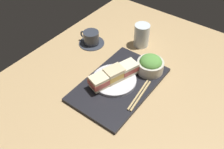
{
  "coord_description": "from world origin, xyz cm",
  "views": [
    {
      "loc": [
        -58.19,
        -40.91,
        79.13
      ],
      "look_at": [
        3.58,
        5.36,
        5.0
      ],
      "focal_mm": 40.74,
      "sensor_mm": 36.0,
      "label": 1
    }
  ],
  "objects_px": {
    "sandwich_middle": "(114,74)",
    "sandwich_far": "(128,68)",
    "salad_bowl": "(150,65)",
    "coffee_cup": "(91,38)",
    "sandwich_plate": "(114,80)",
    "drinking_glass": "(142,35)",
    "chopsticks_pair": "(140,95)",
    "sandwich_near": "(100,81)"
  },
  "relations": [
    {
      "from": "salad_bowl",
      "to": "coffee_cup",
      "type": "height_order",
      "value": "salad_bowl"
    },
    {
      "from": "sandwich_near",
      "to": "coffee_cup",
      "type": "distance_m",
      "value": 0.33
    },
    {
      "from": "sandwich_near",
      "to": "drinking_glass",
      "type": "xyz_separation_m",
      "value": [
        0.37,
        0.03,
        0.0
      ]
    },
    {
      "from": "sandwich_far",
      "to": "chopsticks_pair",
      "type": "xyz_separation_m",
      "value": [
        -0.07,
        -0.11,
        -0.04
      ]
    },
    {
      "from": "sandwich_plate",
      "to": "sandwich_near",
      "type": "distance_m",
      "value": 0.08
    },
    {
      "from": "sandwich_middle",
      "to": "salad_bowl",
      "type": "xyz_separation_m",
      "value": [
        0.15,
        -0.09,
        -0.0
      ]
    },
    {
      "from": "drinking_glass",
      "to": "sandwich_near",
      "type": "bearing_deg",
      "value": -175.0
    },
    {
      "from": "salad_bowl",
      "to": "coffee_cup",
      "type": "distance_m",
      "value": 0.35
    },
    {
      "from": "sandwich_near",
      "to": "chopsticks_pair",
      "type": "distance_m",
      "value": 0.17
    },
    {
      "from": "sandwich_middle",
      "to": "drinking_glass",
      "type": "bearing_deg",
      "value": 10.38
    },
    {
      "from": "sandwich_near",
      "to": "drinking_glass",
      "type": "relative_size",
      "value": 0.85
    },
    {
      "from": "salad_bowl",
      "to": "sandwich_far",
      "type": "bearing_deg",
      "value": 141.53
    },
    {
      "from": "sandwich_near",
      "to": "sandwich_far",
      "type": "height_order",
      "value": "same"
    },
    {
      "from": "sandwich_plate",
      "to": "drinking_glass",
      "type": "distance_m",
      "value": 0.31
    },
    {
      "from": "sandwich_far",
      "to": "chopsticks_pair",
      "type": "relative_size",
      "value": 0.52
    },
    {
      "from": "salad_bowl",
      "to": "chopsticks_pair",
      "type": "bearing_deg",
      "value": -164.03
    },
    {
      "from": "sandwich_middle",
      "to": "sandwich_far",
      "type": "relative_size",
      "value": 1.02
    },
    {
      "from": "salad_bowl",
      "to": "chopsticks_pair",
      "type": "height_order",
      "value": "salad_bowl"
    },
    {
      "from": "sandwich_near",
      "to": "sandwich_middle",
      "type": "height_order",
      "value": "sandwich_middle"
    },
    {
      "from": "chopsticks_pair",
      "to": "drinking_glass",
      "type": "xyz_separation_m",
      "value": [
        0.31,
        0.19,
        0.04
      ]
    },
    {
      "from": "sandwich_plate",
      "to": "coffee_cup",
      "type": "bearing_deg",
      "value": 58.58
    },
    {
      "from": "chopsticks_pair",
      "to": "coffee_cup",
      "type": "bearing_deg",
      "value": 67.22
    },
    {
      "from": "coffee_cup",
      "to": "drinking_glass",
      "type": "height_order",
      "value": "drinking_glass"
    },
    {
      "from": "chopsticks_pair",
      "to": "salad_bowl",
      "type": "bearing_deg",
      "value": 15.97
    },
    {
      "from": "sandwich_plate",
      "to": "drinking_glass",
      "type": "xyz_separation_m",
      "value": [
        0.31,
        0.06,
        0.04
      ]
    },
    {
      "from": "sandwich_near",
      "to": "coffee_cup",
      "type": "xyz_separation_m",
      "value": [
        0.23,
        0.24,
        -0.02
      ]
    },
    {
      "from": "sandwich_middle",
      "to": "salad_bowl",
      "type": "relative_size",
      "value": 0.82
    },
    {
      "from": "sandwich_plate",
      "to": "sandwich_near",
      "type": "relative_size",
      "value": 1.93
    },
    {
      "from": "sandwich_plate",
      "to": "salad_bowl",
      "type": "bearing_deg",
      "value": -30.87
    },
    {
      "from": "drinking_glass",
      "to": "coffee_cup",
      "type": "bearing_deg",
      "value": 124.45
    },
    {
      "from": "drinking_glass",
      "to": "chopsticks_pair",
      "type": "bearing_deg",
      "value": -148.79
    },
    {
      "from": "sandwich_middle",
      "to": "sandwich_far",
      "type": "xyz_separation_m",
      "value": [
        0.07,
        -0.02,
        -0.0
      ]
    },
    {
      "from": "sandwich_plate",
      "to": "sandwich_far",
      "type": "distance_m",
      "value": 0.08
    },
    {
      "from": "coffee_cup",
      "to": "sandwich_far",
      "type": "bearing_deg",
      "value": -108.36
    },
    {
      "from": "sandwich_middle",
      "to": "coffee_cup",
      "type": "xyz_separation_m",
      "value": [
        0.16,
        0.27,
        -0.03
      ]
    },
    {
      "from": "sandwich_plate",
      "to": "sandwich_middle",
      "type": "bearing_deg",
      "value": -45.0
    },
    {
      "from": "salad_bowl",
      "to": "sandwich_middle",
      "type": "bearing_deg",
      "value": 149.13
    },
    {
      "from": "sandwich_plate",
      "to": "sandwich_middle",
      "type": "distance_m",
      "value": 0.03
    },
    {
      "from": "sandwich_near",
      "to": "coffee_cup",
      "type": "relative_size",
      "value": 0.75
    },
    {
      "from": "sandwich_plate",
      "to": "chopsticks_pair",
      "type": "relative_size",
      "value": 1.04
    },
    {
      "from": "sandwich_far",
      "to": "salad_bowl",
      "type": "distance_m",
      "value": 0.1
    },
    {
      "from": "sandwich_plate",
      "to": "sandwich_far",
      "type": "bearing_deg",
      "value": -19.53
    }
  ]
}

